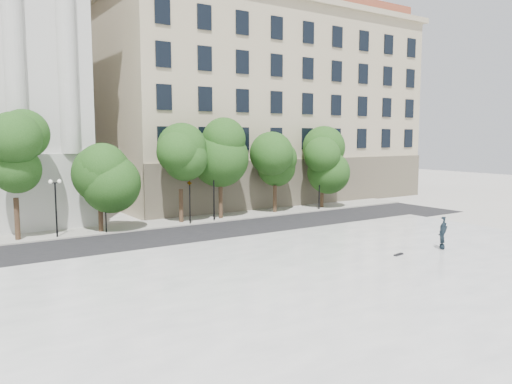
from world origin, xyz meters
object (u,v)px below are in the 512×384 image
Objects in this scene: skateboard at (399,254)px; traffic_light_west at (105,186)px; person_lying at (442,245)px; traffic_light_east at (190,181)px.

traffic_light_west is at bearing 113.66° from skateboard.
traffic_light_west is 21.64m from skateboard.
skateboard is at bearing 151.88° from person_lying.
person_lying is at bearing -51.05° from traffic_light_west.
person_lying is 3.44m from skateboard.
traffic_light_west is 0.99× the size of traffic_light_east.
person_lying is at bearing -16.43° from skateboard.
traffic_light_east is at bearing 92.63° from person_lying.
skateboard is at bearing -75.86° from traffic_light_east.
traffic_light_west is 23.94m from person_lying.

